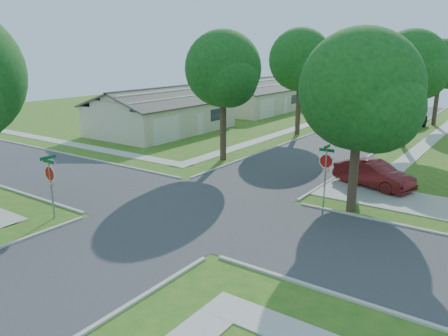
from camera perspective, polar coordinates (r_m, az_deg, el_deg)
ground at (r=21.62m, az=-3.67°, el=-5.40°), size 100.00×100.00×0.00m
road_ns at (r=21.62m, az=-3.67°, el=-5.38°), size 7.00×100.00×0.02m
sidewalk_ne at (r=42.95m, az=25.62°, el=3.51°), size 1.20×40.00×0.04m
sidewalk_nw at (r=46.42m, az=10.66°, el=5.51°), size 1.20×40.00×0.04m
driveway at (r=24.55m, az=21.98°, el=-3.91°), size 8.80×3.60×0.05m
stop_sign_sw at (r=21.37m, az=-21.78°, el=-1.00°), size 1.05×0.80×2.98m
stop_sign_ne at (r=22.66m, az=13.18°, el=0.58°), size 1.05×0.80×2.98m
tree_e_near at (r=26.08m, az=17.41°, el=10.22°), size 4.97×4.80×8.28m
tree_e_mid at (r=37.64m, az=23.31°, el=11.93°), size 5.59×5.40×9.21m
tree_e_far at (r=50.42m, az=26.50°, el=11.78°), size 5.17×5.00×8.72m
tree_w_near at (r=30.28m, az=-0.03°, el=12.38°), size 5.38×5.20×8.97m
tree_w_mid at (r=40.67m, az=10.01°, el=13.39°), size 5.80×5.60×9.56m
tree_w_far at (r=52.75m, az=16.14°, el=12.31°), size 4.76×4.60×8.04m
tree_ne_corner at (r=21.05m, az=17.48°, el=9.05°), size 5.80×5.60×8.66m
house_nw_near at (r=42.51m, az=-8.00°, el=6.80°), size 8.42×13.60×4.23m
house_nw_far at (r=56.05m, az=4.02°, el=8.90°), size 8.42×13.60×4.23m
car_driveway at (r=26.26m, az=18.95°, el=-0.74°), size 4.87×2.93×1.52m
car_curb_east at (r=47.91m, az=23.31°, el=5.81°), size 2.48×5.03×1.65m
car_curb_west at (r=58.61m, az=21.21°, el=7.45°), size 2.19×5.25×1.51m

